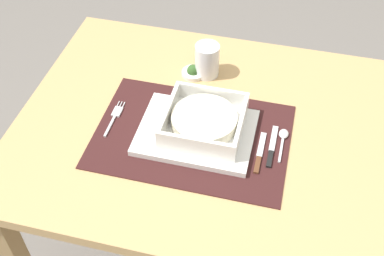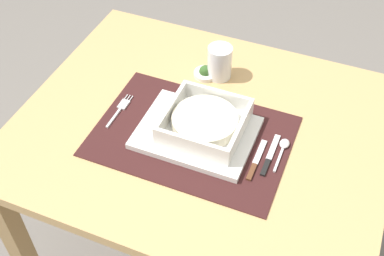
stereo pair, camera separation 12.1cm
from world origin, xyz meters
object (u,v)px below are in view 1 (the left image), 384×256
spoon (283,137)px  condiment_saucer (193,72)px  dining_table (200,150)px  drinking_glass (207,62)px  porridge_bowl (204,121)px  butter_knife (272,149)px  bread_knife (259,155)px  fork (115,116)px

spoon → condiment_saucer: condiment_saucer is taller
dining_table → drinking_glass: drinking_glass is taller
porridge_bowl → butter_knife: porridge_bowl is taller
porridge_bowl → bread_knife: (0.15, -0.05, -0.03)m
dining_table → fork: size_ratio=7.22×
dining_table → porridge_bowl: bearing=-58.3°
porridge_bowl → spoon: bearing=7.4°
butter_knife → fork: bearing=-179.3°
condiment_saucer → porridge_bowl: bearing=-69.4°
dining_table → condiment_saucer: condiment_saucer is taller
porridge_bowl → bread_knife: porridge_bowl is taller
bread_knife → condiment_saucer: bearing=134.6°
spoon → bread_knife: 0.09m
bread_knife → condiment_saucer: condiment_saucer is taller
drinking_glass → fork: bearing=-130.0°
fork → bread_knife: size_ratio=0.99×
spoon → condiment_saucer: bearing=143.4°
drinking_glass → condiment_saucer: size_ratio=1.47×
fork → drinking_glass: 0.30m
dining_table → butter_knife: (0.19, -0.04, 0.10)m
porridge_bowl → bread_knife: bearing=-17.0°
butter_knife → bread_knife: size_ratio=1.04×
condiment_saucer → bread_knife: bearing=-48.6°
butter_knife → spoon: bearing=65.6°
drinking_glass → bread_knife: bearing=-54.8°
fork → spoon: size_ratio=1.20×
dining_table → condiment_saucer: 0.23m
dining_table → butter_knife: bearing=-13.1°
porridge_bowl → bread_knife: size_ratio=1.45×
fork → butter_knife: size_ratio=0.95×
dining_table → spoon: spoon is taller
dining_table → porridge_bowl: size_ratio=4.91×
porridge_bowl → fork: size_ratio=1.47×
dining_table → porridge_bowl: 0.14m
porridge_bowl → spoon: 0.20m
butter_knife → bread_knife: bearing=-130.8°
dining_table → drinking_glass: bearing=97.9°
dining_table → butter_knife: 0.22m
dining_table → bread_knife: size_ratio=7.12×
fork → drinking_glass: size_ratio=1.35×
porridge_bowl → drinking_glass: size_ratio=1.98×
fork → condiment_saucer: condiment_saucer is taller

